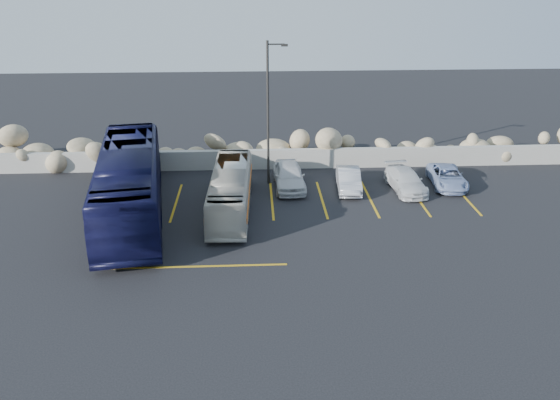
{
  "coord_description": "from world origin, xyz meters",
  "views": [
    {
      "loc": [
        1.72,
        -19.8,
        11.7
      ],
      "look_at": [
        2.89,
        4.0,
        1.32
      ],
      "focal_mm": 35.0,
      "sensor_mm": 36.0,
      "label": 1
    }
  ],
  "objects_px": {
    "vintage_bus": "(231,191)",
    "lamppost": "(269,110)",
    "tour_coach": "(130,183)",
    "car_d": "(447,177)",
    "car_a": "(289,176)",
    "car_c": "(406,180)",
    "car_b": "(349,180)"
  },
  "relations": [
    {
      "from": "car_c",
      "to": "car_b",
      "type": "bearing_deg",
      "value": 170.89
    },
    {
      "from": "lamppost",
      "to": "tour_coach",
      "type": "height_order",
      "value": "lamppost"
    },
    {
      "from": "vintage_bus",
      "to": "tour_coach",
      "type": "height_order",
      "value": "tour_coach"
    },
    {
      "from": "tour_coach",
      "to": "car_d",
      "type": "bearing_deg",
      "value": 1.12
    },
    {
      "from": "car_b",
      "to": "car_c",
      "type": "xyz_separation_m",
      "value": [
        3.17,
        -0.24,
        -0.02
      ]
    },
    {
      "from": "lamppost",
      "to": "car_a",
      "type": "distance_m",
      "value": 3.81
    },
    {
      "from": "vintage_bus",
      "to": "car_a",
      "type": "height_order",
      "value": "vintage_bus"
    },
    {
      "from": "vintage_bus",
      "to": "car_c",
      "type": "distance_m",
      "value": 9.93
    },
    {
      "from": "vintage_bus",
      "to": "lamppost",
      "type": "bearing_deg",
      "value": 62.42
    },
    {
      "from": "lamppost",
      "to": "tour_coach",
      "type": "distance_m",
      "value": 8.46
    },
    {
      "from": "vintage_bus",
      "to": "car_b",
      "type": "height_order",
      "value": "vintage_bus"
    },
    {
      "from": "car_b",
      "to": "car_d",
      "type": "xyz_separation_m",
      "value": [
        5.7,
        0.29,
        -0.05
      ]
    },
    {
      "from": "vintage_bus",
      "to": "car_d",
      "type": "relative_size",
      "value": 2.1
    },
    {
      "from": "tour_coach",
      "to": "lamppost",
      "type": "bearing_deg",
      "value": 20.09
    },
    {
      "from": "tour_coach",
      "to": "car_b",
      "type": "distance_m",
      "value": 11.81
    },
    {
      "from": "car_c",
      "to": "car_d",
      "type": "bearing_deg",
      "value": 6.78
    },
    {
      "from": "tour_coach",
      "to": "car_d",
      "type": "height_order",
      "value": "tour_coach"
    },
    {
      "from": "car_a",
      "to": "car_c",
      "type": "xyz_separation_m",
      "value": [
        6.48,
        -0.71,
        -0.14
      ]
    },
    {
      "from": "car_c",
      "to": "car_d",
      "type": "relative_size",
      "value": 1.02
    },
    {
      "from": "vintage_bus",
      "to": "car_b",
      "type": "distance_m",
      "value": 6.98
    },
    {
      "from": "lamppost",
      "to": "car_d",
      "type": "height_order",
      "value": "lamppost"
    },
    {
      "from": "car_c",
      "to": "vintage_bus",
      "type": "bearing_deg",
      "value": -171.38
    },
    {
      "from": "vintage_bus",
      "to": "car_d",
      "type": "height_order",
      "value": "vintage_bus"
    },
    {
      "from": "lamppost",
      "to": "car_d",
      "type": "bearing_deg",
      "value": -4.92
    },
    {
      "from": "lamppost",
      "to": "car_b",
      "type": "xyz_separation_m",
      "value": [
        4.4,
        -1.16,
        -3.71
      ]
    },
    {
      "from": "car_a",
      "to": "car_d",
      "type": "height_order",
      "value": "car_a"
    },
    {
      "from": "car_d",
      "to": "lamppost",
      "type": "bearing_deg",
      "value": -179.78
    },
    {
      "from": "lamppost",
      "to": "tour_coach",
      "type": "xyz_separation_m",
      "value": [
        -7.04,
        -3.9,
        -2.6
      ]
    },
    {
      "from": "car_a",
      "to": "car_d",
      "type": "distance_m",
      "value": 9.02
    },
    {
      "from": "lamppost",
      "to": "car_a",
      "type": "height_order",
      "value": "lamppost"
    },
    {
      "from": "car_a",
      "to": "car_c",
      "type": "distance_m",
      "value": 6.52
    },
    {
      "from": "vintage_bus",
      "to": "car_c",
      "type": "xyz_separation_m",
      "value": [
        9.64,
        2.31,
        -0.55
      ]
    }
  ]
}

